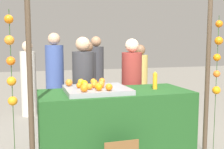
# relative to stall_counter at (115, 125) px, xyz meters

# --- Properties ---
(stall_counter) EXTENTS (1.96, 0.84, 0.91)m
(stall_counter) POSITION_rel_stall_counter_xyz_m (0.00, 0.00, 0.00)
(stall_counter) COLOR #1E4C1E
(stall_counter) RESTS_ON ground_plane
(orange_tray) EXTENTS (0.79, 0.70, 0.06)m
(orange_tray) POSITION_rel_stall_counter_xyz_m (-0.25, -0.01, 0.48)
(orange_tray) COLOR gray
(orange_tray) RESTS_ON stall_counter
(orange_0) EXTENTS (0.07, 0.07, 0.07)m
(orange_0) POSITION_rel_stall_counter_xyz_m (-0.38, -0.15, 0.55)
(orange_0) COLOR orange
(orange_0) RESTS_ON orange_tray
(orange_1) EXTENTS (0.09, 0.09, 0.09)m
(orange_1) POSITION_rel_stall_counter_xyz_m (-0.47, -0.29, 0.56)
(orange_1) COLOR orange
(orange_1) RESTS_ON orange_tray
(orange_2) EXTENTS (0.07, 0.07, 0.07)m
(orange_2) POSITION_rel_stall_counter_xyz_m (-0.47, 0.00, 0.55)
(orange_2) COLOR orange
(orange_2) RESTS_ON orange_tray
(orange_3) EXTENTS (0.09, 0.09, 0.09)m
(orange_3) POSITION_rel_stall_counter_xyz_m (-0.25, 0.11, 0.56)
(orange_3) COLOR orange
(orange_3) RESTS_ON orange_tray
(orange_4) EXTENTS (0.08, 0.08, 0.08)m
(orange_4) POSITION_rel_stall_counter_xyz_m (-0.29, -0.04, 0.55)
(orange_4) COLOR orange
(orange_4) RESTS_ON orange_tray
(orange_5) EXTENTS (0.08, 0.08, 0.08)m
(orange_5) POSITION_rel_stall_counter_xyz_m (-0.23, 0.27, 0.55)
(orange_5) COLOR orange
(orange_5) RESTS_ON orange_tray
(orange_6) EXTENTS (0.09, 0.09, 0.09)m
(orange_6) POSITION_rel_stall_counter_xyz_m (-0.57, 0.20, 0.56)
(orange_6) COLOR orange
(orange_6) RESTS_ON orange_tray
(orange_7) EXTENTS (0.08, 0.08, 0.08)m
(orange_7) POSITION_rel_stall_counter_xyz_m (-0.41, -0.08, 0.55)
(orange_7) COLOR orange
(orange_7) RESTS_ON orange_tray
(orange_8) EXTENTS (0.09, 0.09, 0.09)m
(orange_8) POSITION_rel_stall_counter_xyz_m (-0.17, -0.28, 0.56)
(orange_8) COLOR orange
(orange_8) RESTS_ON orange_tray
(orange_9) EXTENTS (0.08, 0.08, 0.08)m
(orange_9) POSITION_rel_stall_counter_xyz_m (-0.28, -0.25, 0.55)
(orange_9) COLOR orange
(orange_9) RESTS_ON orange_tray
(orange_10) EXTENTS (0.08, 0.08, 0.08)m
(orange_10) POSITION_rel_stall_counter_xyz_m (-0.41, 0.26, 0.56)
(orange_10) COLOR orange
(orange_10) RESTS_ON orange_tray
(orange_11) EXTENTS (0.09, 0.09, 0.09)m
(orange_11) POSITION_rel_stall_counter_xyz_m (-0.21, -0.06, 0.56)
(orange_11) COLOR orange
(orange_11) RESTS_ON orange_tray
(orange_12) EXTENTS (0.07, 0.07, 0.07)m
(orange_12) POSITION_rel_stall_counter_xyz_m (-0.28, -0.15, 0.55)
(orange_12) COLOR orange
(orange_12) RESTS_ON orange_tray
(orange_13) EXTENTS (0.08, 0.08, 0.08)m
(orange_13) POSITION_rel_stall_counter_xyz_m (-0.11, 0.27, 0.56)
(orange_13) COLOR orange
(orange_13) RESTS_ON orange_tray
(orange_14) EXTENTS (0.09, 0.09, 0.09)m
(orange_14) POSITION_rel_stall_counter_xyz_m (-0.40, 0.06, 0.56)
(orange_14) COLOR orange
(orange_14) RESTS_ON orange_tray
(juice_bottle) EXTENTS (0.06, 0.06, 0.23)m
(juice_bottle) POSITION_rel_stall_counter_xyz_m (0.56, -0.01, 0.56)
(juice_bottle) COLOR orange
(juice_bottle) RESTS_ON stall_counter
(vendor_left) EXTENTS (0.32, 0.32, 1.62)m
(vendor_left) POSITION_rel_stall_counter_xyz_m (-0.29, 0.70, 0.30)
(vendor_left) COLOR #333338
(vendor_left) RESTS_ON ground_plane
(vendor_right) EXTENTS (0.32, 0.32, 1.60)m
(vendor_right) POSITION_rel_stall_counter_xyz_m (0.49, 0.70, 0.29)
(vendor_right) COLOR maroon
(vendor_right) RESTS_ON ground_plane
(crowd_person_0) EXTENTS (0.34, 0.34, 1.68)m
(crowd_person_0) POSITION_rel_stall_counter_xyz_m (0.35, 2.52, 0.33)
(crowd_person_0) COLOR #333338
(crowd_person_0) RESTS_ON ground_plane
(crowd_person_1) EXTENTS (0.30, 0.30, 1.50)m
(crowd_person_1) POSITION_rel_stall_counter_xyz_m (1.04, 1.65, 0.24)
(crowd_person_1) COLOR tan
(crowd_person_1) RESTS_ON ground_plane
(crowd_person_2) EXTENTS (0.35, 0.35, 1.72)m
(crowd_person_2) POSITION_rel_stall_counter_xyz_m (-0.60, 1.96, 0.35)
(crowd_person_2) COLOR #384C8C
(crowd_person_2) RESTS_ON ground_plane
(crowd_person_3) EXTENTS (0.31, 0.31, 1.57)m
(crowd_person_3) POSITION_rel_stall_counter_xyz_m (-1.10, 2.59, 0.28)
(crowd_person_3) COLOR beige
(crowd_person_3) RESTS_ON ground_plane
(crowd_person_4) EXTENTS (0.31, 0.31, 1.56)m
(crowd_person_4) POSITION_rel_stall_counter_xyz_m (-0.02, 1.68, 0.27)
(crowd_person_4) COLOR #333338
(crowd_person_4) RESTS_ON ground_plane
(canopy_post_left) EXTENTS (0.06, 0.06, 2.06)m
(canopy_post_left) POSITION_rel_stall_counter_xyz_m (-1.06, -0.46, 0.57)
(canopy_post_left) COLOR #473828
(canopy_post_left) RESTS_ON ground_plane
(canopy_post_right) EXTENTS (0.06, 0.06, 2.06)m
(canopy_post_right) POSITION_rel_stall_counter_xyz_m (1.06, -0.46, 0.57)
(canopy_post_right) COLOR #473828
(canopy_post_right) RESTS_ON ground_plane
(garland_strand_left) EXTENTS (0.10, 0.11, 1.86)m
(garland_strand_left) POSITION_rel_stall_counter_xyz_m (-1.24, -0.44, 0.87)
(garland_strand_left) COLOR #2D4C23
(garland_strand_left) RESTS_ON ground_plane
(garland_strand_right) EXTENTS (0.11, 0.11, 1.86)m
(garland_strand_right) POSITION_rel_stall_counter_xyz_m (1.17, -0.49, 0.87)
(garland_strand_right) COLOR #2D4C23
(garland_strand_right) RESTS_ON ground_plane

